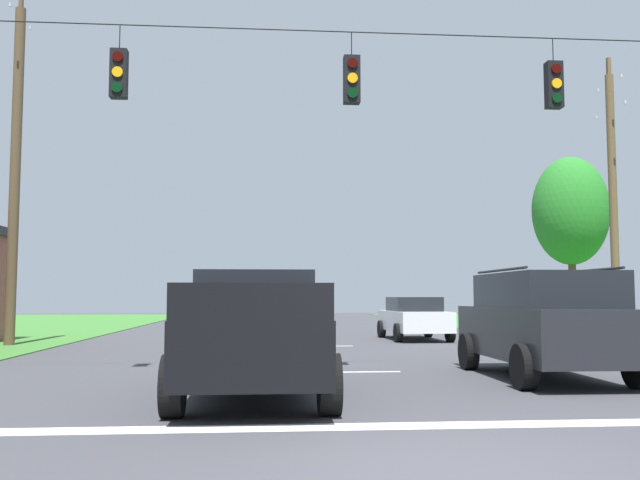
{
  "coord_description": "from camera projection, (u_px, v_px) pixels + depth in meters",
  "views": [
    {
      "loc": [
        -1.61,
        -6.28,
        1.53
      ],
      "look_at": [
        -0.32,
        9.09,
        2.78
      ],
      "focal_mm": 39.48,
      "sensor_mm": 36.0,
      "label": 1
    }
  ],
  "objects": [
    {
      "name": "utility_pole_mid_right",
      "position": [
        613.0,
        197.0,
        22.83
      ],
      "size": [
        0.26,
        2.0,
        9.4
      ],
      "color": "brown",
      "rests_on": "ground"
    },
    {
      "name": "suv_black",
      "position": [
        543.0,
        322.0,
        13.28
      ],
      "size": [
        2.26,
        4.82,
        2.05
      ],
      "color": "black",
      "rests_on": "ground"
    },
    {
      "name": "stop_bar_stripe",
      "position": [
        396.0,
        426.0,
        8.34
      ],
      "size": [
        14.83,
        0.45,
        0.01
      ],
      "primitive_type": "cube",
      "color": "white",
      "rests_on": "ground"
    },
    {
      "name": "lane_dash_0",
      "position": [
        340.0,
        372.0,
        14.3
      ],
      "size": [
        2.5,
        0.15,
        0.01
      ],
      "primitive_type": "cube",
      "rotation": [
        0.0,
        0.0,
        1.57
      ],
      "color": "white",
      "rests_on": "ground"
    },
    {
      "name": "pickup_truck",
      "position": [
        254.0,
        333.0,
        10.98
      ],
      "size": [
        2.3,
        5.41,
        1.95
      ],
      "color": "black",
      "rests_on": "ground"
    },
    {
      "name": "distant_car_crossing_white",
      "position": [
        414.0,
        317.0,
        25.21
      ],
      "size": [
        2.12,
        4.35,
        1.52
      ],
      "color": "silver",
      "rests_on": "ground"
    },
    {
      "name": "lane_dash_1",
      "position": [
        313.0,
        346.0,
        21.8
      ],
      "size": [
        2.5,
        0.15,
        0.01
      ],
      "primitive_type": "cube",
      "rotation": [
        0.0,
        0.0,
        1.57
      ],
      "color": "white",
      "rests_on": "ground"
    },
    {
      "name": "ground_plane",
      "position": [
        441.0,
        470.0,
        6.24
      ],
      "size": [
        120.0,
        120.0,
        0.0
      ],
      "primitive_type": "plane",
      "color": "#3D3D42"
    },
    {
      "name": "utility_pole_near_left",
      "position": [
        15.0,
        169.0,
        22.37
      ],
      "size": [
        0.33,
        1.97,
        11.65
      ],
      "color": "brown",
      "rests_on": "ground"
    },
    {
      "name": "tree_roadside_far_right",
      "position": [
        571.0,
        211.0,
        31.07
      ],
      "size": [
        3.31,
        3.31,
        7.72
      ],
      "color": "brown",
      "rests_on": "ground"
    },
    {
      "name": "overhead_signal_span",
      "position": [
        353.0,
        168.0,
        13.74
      ],
      "size": [
        17.87,
        0.31,
        7.45
      ],
      "color": "brown",
      "rests_on": "ground"
    },
    {
      "name": "lane_dash_2",
      "position": [
        302.0,
        336.0,
        27.21
      ],
      "size": [
        2.5,
        0.15,
        0.01
      ],
      "primitive_type": "cube",
      "rotation": [
        0.0,
        0.0,
        1.57
      ],
      "color": "white",
      "rests_on": "ground"
    }
  ]
}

